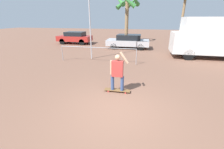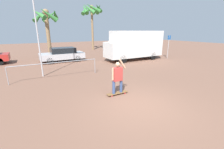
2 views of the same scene
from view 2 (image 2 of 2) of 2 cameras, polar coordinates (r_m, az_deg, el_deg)
name	(u,v)px [view 2 (image 2 of 2)]	position (r m, az deg, el deg)	size (l,w,h in m)	color
ground_plane	(138,105)	(6.47, 9.97, -11.52)	(80.00, 80.00, 0.00)	brown
skateboard	(117,93)	(7.37, 2.06, -7.07)	(1.09, 0.26, 0.08)	brown
person_skateboarder	(118,76)	(7.07, 2.12, -0.50)	(0.75, 0.22, 1.66)	#384C7A
camper_van	(135,44)	(16.30, 8.72, 11.30)	(6.24, 2.08, 3.03)	black
parked_car_silver	(62,54)	(16.12, -18.37, 7.35)	(4.25, 1.89, 1.39)	black
palm_tree_near_van	(92,11)	(25.90, -7.65, 22.89)	(3.61, 3.60, 7.21)	#8E704C
palm_tree_center_background	(47,19)	(19.93, -23.62, 18.76)	(3.14, 3.18, 5.55)	#8E704C
flagpole	(35,8)	(11.02, -27.14, 21.47)	(0.98, 0.12, 7.56)	#B7B7BC
street_sign	(169,44)	(18.14, 20.74, 10.85)	(0.44, 0.06, 2.54)	#B7B7BC
plaza_railing_segment	(56,64)	(10.26, -20.57, 3.60)	(5.40, 0.05, 1.08)	#99999E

